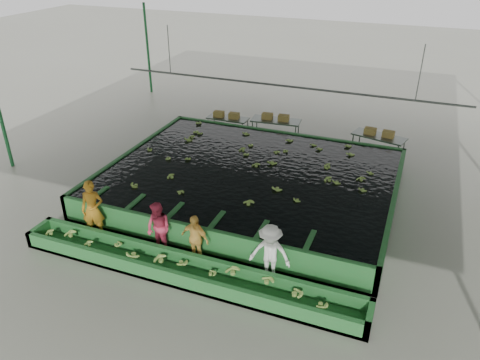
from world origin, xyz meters
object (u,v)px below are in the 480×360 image
at_px(worker_a, 93,209).
at_px(worker_b, 159,228).
at_px(worker_d, 270,253).
at_px(sorting_trough, 184,270).
at_px(packing_table_right, 378,147).
at_px(flotation_tank, 250,181).
at_px(worker_c, 195,239).
at_px(box_stack_mid, 275,120).
at_px(packing_table_left, 228,126).
at_px(box_stack_left, 226,118).
at_px(packing_table_mid, 275,130).
at_px(box_stack_right, 379,135).

bearing_deg(worker_a, worker_b, -21.54).
bearing_deg(worker_d, sorting_trough, -165.58).
xyz_separation_m(worker_b, packing_table_right, (5.07, 9.08, -0.32)).
height_order(flotation_tank, worker_c, worker_c).
xyz_separation_m(packing_table_right, box_stack_mid, (-4.52, 0.14, 0.50)).
xyz_separation_m(worker_a, box_stack_mid, (2.82, 9.22, 0.05)).
xyz_separation_m(worker_b, worker_d, (3.37, 0.00, 0.05)).
height_order(worker_c, worker_d, worker_d).
bearing_deg(packing_table_left, packing_table_right, 0.53).
xyz_separation_m(flotation_tank, sorting_trough, (0.00, -5.10, -0.20)).
relative_size(packing_table_right, box_stack_left, 1.78).
xyz_separation_m(flotation_tank, packing_table_mid, (-0.64, 4.94, 0.04)).
distance_m(packing_table_right, box_stack_left, 6.80).
bearing_deg(sorting_trough, packing_table_mid, 93.67).
height_order(flotation_tank, box_stack_left, box_stack_left).
xyz_separation_m(worker_a, packing_table_right, (7.34, 9.08, -0.45)).
bearing_deg(box_stack_mid, worker_a, -107.01).
bearing_deg(sorting_trough, worker_c, 93.55).
height_order(worker_a, packing_table_right, worker_a).
xyz_separation_m(worker_b, box_stack_left, (-1.73, 9.00, 0.05)).
bearing_deg(worker_c, flotation_tank, 97.21).
xyz_separation_m(box_stack_left, box_stack_right, (6.77, 0.10, 0.11)).
relative_size(sorting_trough, worker_a, 5.35).
bearing_deg(worker_b, box_stack_left, 115.44).
distance_m(sorting_trough, box_stack_left, 10.25).
bearing_deg(box_stack_mid, packing_table_left, -174.85).
relative_size(flotation_tank, worker_c, 6.62).
height_order(worker_d, box_stack_left, worker_d).
relative_size(worker_a, worker_d, 1.09).
height_order(worker_b, worker_d, worker_d).
bearing_deg(box_stack_mid, worker_d, -72.94).
xyz_separation_m(flotation_tank, packing_table_left, (-2.88, 4.72, -0.02)).
xyz_separation_m(worker_b, packing_table_mid, (0.57, 9.24, -0.32)).
relative_size(worker_c, worker_d, 0.88).
bearing_deg(packing_table_left, sorting_trough, -73.68).
bearing_deg(worker_a, worker_c, -21.54).
height_order(box_stack_left, box_stack_right, box_stack_right).
bearing_deg(worker_c, box_stack_mid, 101.69).
xyz_separation_m(packing_table_left, box_stack_right, (6.71, 0.08, 0.54)).
height_order(flotation_tank, sorting_trough, flotation_tank).
distance_m(worker_d, box_stack_left, 10.35).
bearing_deg(packing_table_mid, box_stack_left, -174.12).
xyz_separation_m(packing_table_right, box_stack_right, (-0.02, 0.02, 0.49)).
bearing_deg(box_stack_left, packing_table_mid, 5.88).
height_order(packing_table_mid, box_stack_left, box_stack_left).
relative_size(worker_c, packing_table_left, 0.80).
bearing_deg(sorting_trough, worker_d, 20.29).
distance_m(packing_table_left, box_stack_mid, 2.29).
distance_m(flotation_tank, box_stack_left, 5.56).
relative_size(box_stack_left, box_stack_mid, 0.99).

